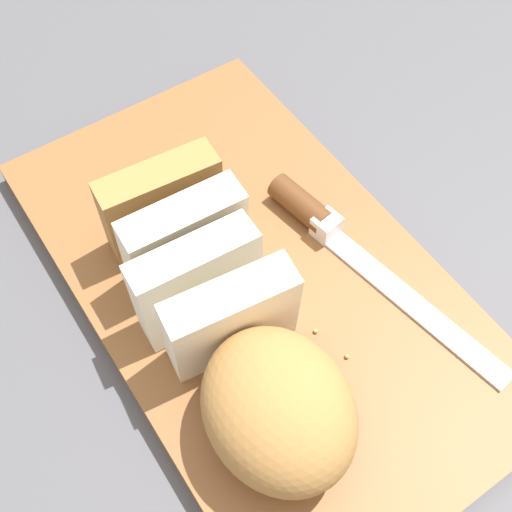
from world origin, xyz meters
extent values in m
plane|color=#4C4C51|center=(0.00, 0.00, 0.00)|extent=(3.00, 3.00, 0.00)
cube|color=brown|center=(0.00, 0.00, 0.01)|extent=(0.49, 0.29, 0.02)
ellipsoid|color=#A8753D|center=(-0.12, 0.06, 0.06)|extent=(0.14, 0.12, 0.08)
cube|color=#F2E8CC|center=(-0.04, 0.05, 0.06)|extent=(0.05, 0.11, 0.08)
cube|color=#F2E8CC|center=(0.00, 0.06, 0.06)|extent=(0.04, 0.10, 0.09)
cube|color=#F2E8CC|center=(0.04, 0.04, 0.06)|extent=(0.04, 0.10, 0.09)
cube|color=#A8753D|center=(0.08, 0.04, 0.06)|extent=(0.04, 0.10, 0.08)
cube|color=silver|center=(-0.10, -0.09, 0.02)|extent=(0.20, 0.05, 0.00)
cylinder|color=#593319|center=(0.03, -0.07, 0.03)|extent=(0.06, 0.03, 0.02)
cube|color=silver|center=(0.00, -0.08, 0.03)|extent=(0.02, 0.03, 0.02)
sphere|color=tan|center=(0.03, 0.00, 0.02)|extent=(0.01, 0.01, 0.01)
sphere|color=tan|center=(-0.10, -0.01, 0.02)|extent=(0.00, 0.00, 0.00)
sphere|color=tan|center=(-0.07, -0.01, 0.02)|extent=(0.00, 0.00, 0.00)
camera|label=1|loc=(-0.23, 0.16, 0.49)|focal=45.07mm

